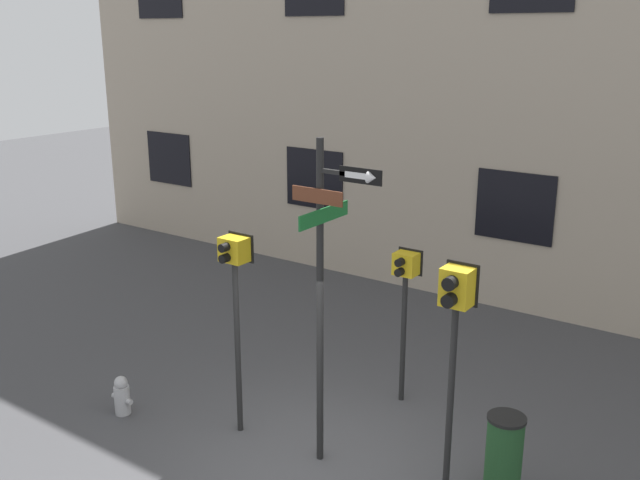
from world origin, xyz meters
TOP-DOWN VIEW (x-y plane):
  - ground_plane at (0.00, 0.00)m, footprint 60.00×60.00m
  - street_sign_pole at (-0.03, 0.34)m, footprint 1.21×1.01m
  - pedestrian_signal_left at (-1.43, 0.27)m, footprint 0.42×0.40m
  - pedestrian_signal_right at (1.61, 0.54)m, footprint 0.40×0.40m
  - pedestrian_signal_across at (0.02, 2.34)m, footprint 0.40×0.40m
  - fire_hydrant at (-3.16, -0.38)m, footprint 0.39×0.23m
  - trash_bin at (2.14, 1.03)m, footprint 0.47×0.47m

SIDE VIEW (x-z plane):
  - ground_plane at x=0.00m, z-range 0.00..0.00m
  - fire_hydrant at x=-3.16m, z-range -0.01..0.59m
  - trash_bin at x=2.14m, z-range 0.00..1.04m
  - pedestrian_signal_across at x=0.02m, z-range 0.68..3.07m
  - pedestrian_signal_left at x=-1.43m, z-range 0.81..3.69m
  - pedestrian_signal_right at x=1.61m, z-range 0.87..3.83m
  - street_sign_pole at x=-0.03m, z-range 0.39..4.64m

